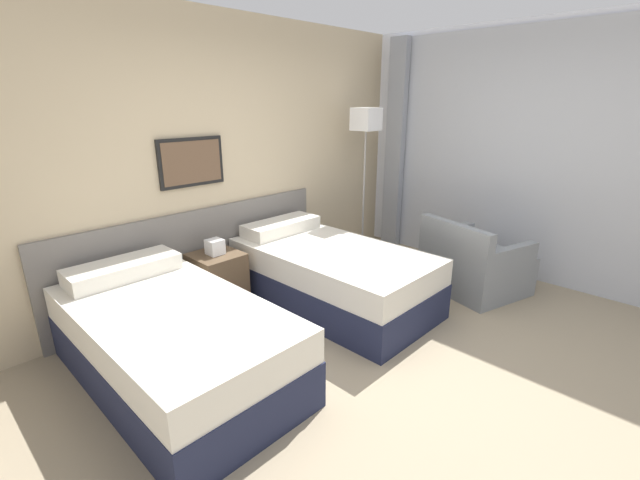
{
  "coord_description": "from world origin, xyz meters",
  "views": [
    {
      "loc": [
        -2.38,
        -1.49,
        1.92
      ],
      "look_at": [
        0.22,
        1.03,
        0.72
      ],
      "focal_mm": 24.0,
      "sensor_mm": 36.0,
      "label": 1
    }
  ],
  "objects_px": {
    "bed_near_window": "(331,275)",
    "nightstand": "(218,280)",
    "floor_lamp": "(366,130)",
    "armchair": "(473,266)",
    "bed_near_door": "(173,341)"
  },
  "relations": [
    {
      "from": "bed_near_window",
      "to": "floor_lamp",
      "type": "xyz_separation_m",
      "value": [
        1.19,
        0.56,
        1.28
      ]
    },
    {
      "from": "bed_near_door",
      "to": "armchair",
      "type": "distance_m",
      "value": 3.05
    },
    {
      "from": "armchair",
      "to": "bed_near_door",
      "type": "bearing_deg",
      "value": 90.0
    },
    {
      "from": "bed_near_door",
      "to": "floor_lamp",
      "type": "bearing_deg",
      "value": 11.21
    },
    {
      "from": "floor_lamp",
      "to": "nightstand",
      "type": "bearing_deg",
      "value": 176.12
    },
    {
      "from": "bed_near_window",
      "to": "nightstand",
      "type": "distance_m",
      "value": 1.09
    },
    {
      "from": "bed_near_door",
      "to": "bed_near_window",
      "type": "bearing_deg",
      "value": 0.0
    },
    {
      "from": "bed_near_window",
      "to": "nightstand",
      "type": "relative_size",
      "value": 2.81
    },
    {
      "from": "bed_near_window",
      "to": "floor_lamp",
      "type": "distance_m",
      "value": 1.83
    },
    {
      "from": "floor_lamp",
      "to": "armchair",
      "type": "distance_m",
      "value": 1.94
    },
    {
      "from": "bed_near_door",
      "to": "floor_lamp",
      "type": "distance_m",
      "value": 3.17
    },
    {
      "from": "armchair",
      "to": "bed_near_window",
      "type": "bearing_deg",
      "value": 72.34
    },
    {
      "from": "bed_near_window",
      "to": "floor_lamp",
      "type": "bearing_deg",
      "value": 25.38
    },
    {
      "from": "bed_near_window",
      "to": "nightstand",
      "type": "bearing_deg",
      "value": 139.76
    },
    {
      "from": "nightstand",
      "to": "armchair",
      "type": "distance_m",
      "value": 2.61
    }
  ]
}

